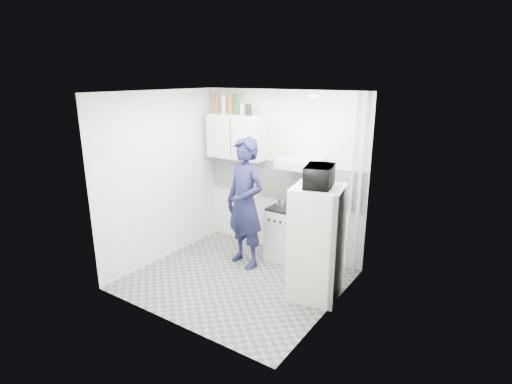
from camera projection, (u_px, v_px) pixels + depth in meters
The scene contains 23 objects.
floor at pixel (237, 279), 5.70m from camera, with size 2.80×2.80×0.00m, color slate.
ceiling at pixel (234, 92), 4.96m from camera, with size 2.80×2.80×0.00m, color white.
wall_back at pixel (282, 174), 6.33m from camera, with size 2.80×2.80×0.00m, color silver.
wall_left at pixel (162, 178), 6.08m from camera, with size 2.60×2.60×0.00m, color silver.
wall_right at pixel (333, 211), 4.58m from camera, with size 2.60×2.60×0.00m, color silver.
person at pixel (245, 203), 5.90m from camera, with size 0.71×0.47×1.96m, color #141734.
stove at pixel (286, 234), 6.26m from camera, with size 0.51×0.51×0.82m, color #B7B5B0.
fridge at pixel (316, 243), 5.09m from camera, with size 0.62×0.62×1.49m, color silver.
stove_top at pixel (286, 208), 6.14m from camera, with size 0.49×0.49×0.03m, color black.
saucepan at pixel (283, 202), 6.22m from camera, with size 0.20×0.20×0.11m, color silver.
microwave at pixel (319, 176), 4.84m from camera, with size 0.33×0.48×0.27m, color black.
bottle_a at pixel (217, 103), 6.51m from camera, with size 0.08×0.08×0.33m, color brown.
bottle_b at pixel (224, 105), 6.43m from camera, with size 0.08×0.08×0.29m, color #B2B7BC.
bottle_c at pixel (230, 104), 6.36m from camera, with size 0.08×0.08×0.32m, color brown.
bottle_d at pixel (236, 104), 6.29m from camera, with size 0.07×0.07×0.33m, color #144C1E.
canister_a at pixel (242, 109), 6.25m from camera, with size 0.07×0.07×0.18m, color #B2B7BC.
canister_b at pixel (248, 110), 6.19m from camera, with size 0.09×0.09×0.18m, color black.
upper_cabinet at pixel (237, 137), 6.43m from camera, with size 1.00×0.35×0.70m, color silver.
range_hood at pixel (301, 163), 5.81m from camera, with size 0.60×0.50×0.14m, color #B7B5B0.
backsplash at pixel (282, 180), 6.34m from camera, with size 2.74×0.03×0.60m, color white.
pipe_a at pixel (360, 187), 5.57m from camera, with size 0.05×0.05×2.60m, color #B7B5B0.
pipe_b at pixel (352, 186), 5.63m from camera, with size 0.04×0.04×2.60m, color #B7B5B0.
ceiling_spot_fixture at pixel (313, 96), 4.60m from camera, with size 0.10×0.10×0.02m, color white.
Camera 1 is at (3.08, -4.09, 2.80)m, focal length 28.00 mm.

